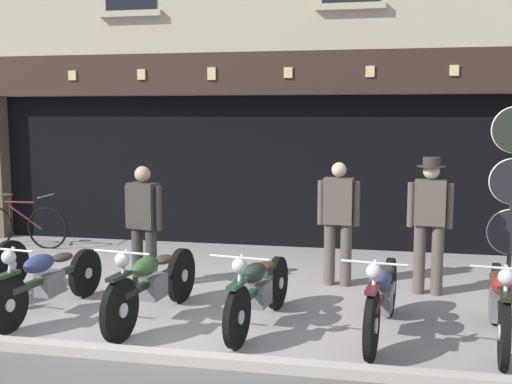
% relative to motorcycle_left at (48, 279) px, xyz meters
% --- Properties ---
extents(shop_facade, '(10.53, 4.42, 6.20)m').
position_rel_motorcycle_left_xyz_m(shop_facade, '(1.57, 5.87, 1.28)').
color(shop_facade, black).
rests_on(shop_facade, ground).
extents(motorcycle_left, '(0.62, 2.00, 0.90)m').
position_rel_motorcycle_left_xyz_m(motorcycle_left, '(0.00, 0.00, 0.00)').
color(motorcycle_left, black).
rests_on(motorcycle_left, ground).
extents(motorcycle_center_left, '(0.62, 2.09, 0.92)m').
position_rel_motorcycle_left_xyz_m(motorcycle_center_left, '(1.26, 0.02, 0.02)').
color(motorcycle_center_left, black).
rests_on(motorcycle_center_left, ground).
extents(motorcycle_center, '(0.62, 1.93, 0.91)m').
position_rel_motorcycle_left_xyz_m(motorcycle_center, '(2.45, 0.04, 0.01)').
color(motorcycle_center, black).
rests_on(motorcycle_center, ground).
extents(motorcycle_center_right, '(0.62, 2.02, 0.93)m').
position_rel_motorcycle_left_xyz_m(motorcycle_center_right, '(3.75, 0.02, 0.02)').
color(motorcycle_center_right, black).
rests_on(motorcycle_center_right, ground).
extents(motorcycle_right, '(0.62, 1.97, 0.93)m').
position_rel_motorcycle_left_xyz_m(motorcycle_right, '(4.90, 0.01, 0.02)').
color(motorcycle_right, black).
rests_on(motorcycle_right, ground).
extents(salesman_left, '(0.55, 0.30, 1.61)m').
position_rel_motorcycle_left_xyz_m(salesman_left, '(0.66, 1.29, 0.48)').
color(salesman_left, '#38332D').
rests_on(salesman_left, ground).
extents(shopkeeper_center, '(0.56, 0.26, 1.65)m').
position_rel_motorcycle_left_xyz_m(shopkeeper_center, '(3.17, 1.87, 0.50)').
color(shopkeeper_center, brown).
rests_on(shopkeeper_center, ground).
extents(salesman_right, '(0.56, 0.35, 1.75)m').
position_rel_motorcycle_left_xyz_m(salesman_right, '(4.32, 1.69, 0.57)').
color(salesman_right, brown).
rests_on(salesman_right, ground).
extents(advert_board_near, '(0.83, 0.03, 1.11)m').
position_rel_motorcycle_left_xyz_m(advert_board_near, '(0.12, 4.25, 1.15)').
color(advert_board_near, silver).
extents(leaning_bicycle, '(1.74, 0.50, 0.95)m').
position_rel_motorcycle_left_xyz_m(leaning_bicycle, '(-2.36, 3.19, -0.03)').
color(leaning_bicycle, black).
rests_on(leaning_bicycle, ground).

